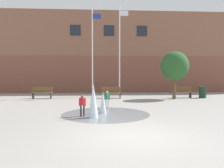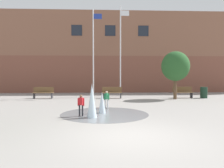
# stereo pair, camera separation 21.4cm
# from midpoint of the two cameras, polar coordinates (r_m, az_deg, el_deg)

# --- Properties ---
(ground_plane) EXTENTS (100.00, 100.00, 0.00)m
(ground_plane) POSITION_cam_midpoint_polar(r_m,az_deg,el_deg) (6.90, 5.66, -13.48)
(ground_plane) COLOR gray
(library_building) EXTENTS (36.00, 6.05, 8.68)m
(library_building) POSITION_cam_midpoint_polar(r_m,az_deg,el_deg) (26.22, -0.47, 7.77)
(library_building) COLOR brown
(library_building) RESTS_ON ground
(splash_fountain) EXTENTS (4.23, 4.23, 1.50)m
(splash_fountain) POSITION_cam_midpoint_polar(r_m,az_deg,el_deg) (10.18, -3.12, -5.40)
(splash_fountain) COLOR gray
(splash_fountain) RESTS_ON ground
(park_bench_under_right_flagpole) EXTENTS (1.60, 0.44, 0.91)m
(park_bench_under_right_flagpole) POSITION_cam_midpoint_polar(r_m,az_deg,el_deg) (18.36, -17.21, -2.11)
(park_bench_under_right_flagpole) COLOR #28282D
(park_bench_under_right_flagpole) RESTS_ON ground
(park_bench_near_trashcan) EXTENTS (1.60, 0.44, 0.91)m
(park_bench_near_trashcan) POSITION_cam_midpoint_polar(r_m,az_deg,el_deg) (17.62, 0.36, -2.19)
(park_bench_near_trashcan) COLOR #28282D
(park_bench_near_trashcan) RESTS_ON ground
(park_bench_far_right) EXTENTS (1.60, 0.44, 0.91)m
(park_bench_far_right) POSITION_cam_midpoint_polar(r_m,az_deg,el_deg) (18.85, 18.29, -2.01)
(park_bench_far_right) COLOR #28282D
(park_bench_far_right) RESTS_ON ground
(child_running) EXTENTS (0.31, 0.24, 0.99)m
(child_running) POSITION_cam_midpoint_polar(r_m,az_deg,el_deg) (12.26, -0.92, -3.73)
(child_running) COLOR silver
(child_running) RESTS_ON ground
(child_in_fountain) EXTENTS (0.31, 0.21, 0.99)m
(child_in_fountain) POSITION_cam_midpoint_polar(r_m,az_deg,el_deg) (10.02, -7.50, -5.12)
(child_in_fountain) COLOR #28282D
(child_in_fountain) RESTS_ON ground
(flagpole_left) EXTENTS (0.80, 0.10, 7.56)m
(flagpole_left) POSITION_cam_midpoint_polar(r_m,az_deg,el_deg) (19.19, -4.50, 8.78)
(flagpole_left) COLOR silver
(flagpole_left) RESTS_ON ground
(flagpole_right) EXTENTS (0.80, 0.10, 7.86)m
(flagpole_right) POSITION_cam_midpoint_polar(r_m,az_deg,el_deg) (19.27, 2.63, 9.21)
(flagpole_right) COLOR silver
(flagpole_right) RESTS_ON ground
(trash_can) EXTENTS (0.56, 0.56, 0.90)m
(trash_can) POSITION_cam_midpoint_polar(r_m,az_deg,el_deg) (19.30, 23.15, -2.07)
(trash_can) COLOR #193323
(trash_can) RESTS_ON ground
(street_tree_near_building) EXTENTS (2.16, 2.16, 3.71)m
(street_tree_near_building) POSITION_cam_midpoint_polar(r_m,az_deg,el_deg) (17.67, 16.57, 4.44)
(street_tree_near_building) COLOR brown
(street_tree_near_building) RESTS_ON ground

